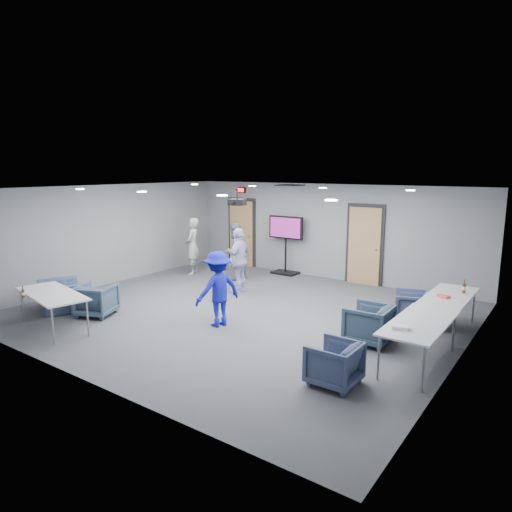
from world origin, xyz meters
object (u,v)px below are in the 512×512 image
Objects in this scene: chair_right_a at (414,308)px; table_right_a at (449,297)px; chair_right_b at (369,324)px; projector at (237,202)px; person_a at (193,246)px; tv_stand at (286,241)px; chair_front_a at (96,300)px; person_b at (235,252)px; bottle_right at (464,288)px; table_right_b at (420,324)px; table_front_left at (52,295)px; chair_front_b at (59,296)px; bottle_front at (23,293)px; person_d at (218,289)px; person_c at (239,260)px; chair_right_c at (334,363)px.

chair_right_a is 0.73m from table_right_a.
chair_right_b is 3.85m from projector.
projector is (-3.62, -1.14, 2.06)m from chair_right_a.
table_right_a is (1.02, 1.45, 0.33)m from chair_right_b.
person_a is at bearing -113.71° from chair_right_a.
chair_front_a is at bearing -101.88° from tv_stand.
person_b is 5.82× the size of bottle_right.
tv_stand is (1.21, 5.75, 0.64)m from chair_front_a.
person_a reaches higher than table_right_b.
table_front_left is at bearing -144.43° from bottle_right.
projector reaches higher than tv_stand.
table_right_b reaches higher than chair_front_b.
table_right_a is 8.06× the size of bottle_front.
person_b is at bearing 71.64° from person_a.
table_right_b is 6.73m from tv_stand.
tv_stand is (0.79, 1.45, 0.18)m from person_b.
table_right_a is at bearing 138.56° from person_d.
person_c is 0.82× the size of table_front_left.
table_right_b is at bearing 63.41° from person_b.
chair_right_b is (4.96, -2.38, -0.45)m from person_b.
table_front_left is at bearing -78.66° from chair_right_c.
tv_stand is at bearing 100.17° from person_a.
chair_right_a is at bearing 143.46° from person_d.
chair_right_c is 6.59m from chair_front_b.
projector is (2.13, 2.23, 2.06)m from chair_front_a.
bottle_right reaches higher than table_right_b.
chair_right_a is at bearing 83.73° from person_c.
bottle_front is (-0.51, -5.79, 0.01)m from person_b.
person_c is at bearing 70.12° from table_right_b.
chair_right_c is 5.59m from chair_front_a.
person_a reaches higher than person_b.
chair_right_a is 1.02m from bottle_right.
chair_front_a is 0.43× the size of tv_stand.
person_b is at bearing -144.22° from person_c.
person_b reaches higher than chair_right_b.
person_c is 1.09× the size of person_d.
person_d is (2.14, -3.26, -0.04)m from person_b.
bottle_front is (-6.49, -2.96, 0.13)m from table_right_b.
table_front_left is 6.86m from tv_stand.
chair_right_c is 3.42m from table_right_a.
table_right_b is 0.96× the size of table_front_left.
projector is (-4.27, -1.14, 1.72)m from table_right_a.
person_b is 4.79m from chair_front_b.
table_front_left is 7.34× the size of bottle_right.
chair_right_c is 2.57× the size of bottle_right.
person_a reaches higher than table_right_a.
bottle_right is (4.04, 2.65, 0.07)m from person_d.
person_d is 3.25m from table_front_left.
bottle_right is (6.56, 4.69, 0.14)m from table_front_left.
bottle_front is at bearing -59.56° from chair_right_b.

